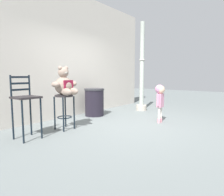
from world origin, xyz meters
TOP-DOWN VIEW (x-y plane):
  - ground_plane at (0.00, 0.00)m, footprint 24.00×24.00m
  - building_wall at (0.00, 2.09)m, footprint 6.85×0.30m
  - bar_stool_with_teddy at (-1.09, 0.94)m, footprint 0.39×0.39m
  - teddy_bear at (-1.09, 0.91)m, footprint 0.59×0.53m
  - child_walking at (0.76, -0.43)m, footprint 0.30×0.24m
  - trash_bin at (0.40, 1.44)m, footprint 0.58×0.58m
  - lamppost at (2.04, 0.81)m, footprint 0.35×0.35m
  - bar_chair_empty at (-1.95, 0.97)m, footprint 0.42×0.42m

SIDE VIEW (x-z plane):
  - ground_plane at x=0.00m, z-range 0.00..0.00m
  - trash_bin at x=0.40m, z-range 0.00..0.80m
  - bar_stool_with_teddy at x=-1.09m, z-range 0.16..0.92m
  - child_walking at x=0.76m, z-range 0.21..1.15m
  - bar_chair_empty at x=-1.95m, z-range 0.11..1.28m
  - teddy_bear at x=-1.09m, z-range 0.67..1.28m
  - lamppost at x=2.04m, z-range -0.30..2.59m
  - building_wall at x=0.00m, z-range 0.00..3.50m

